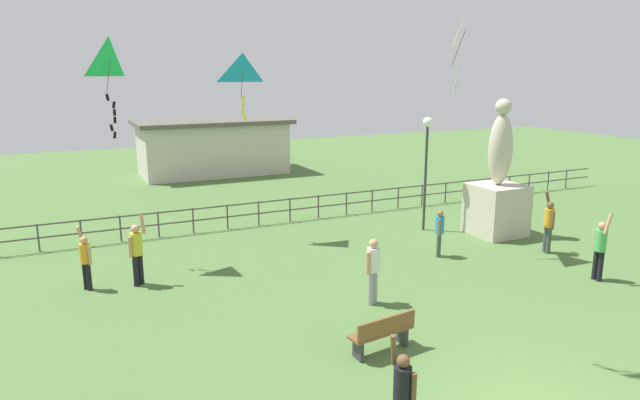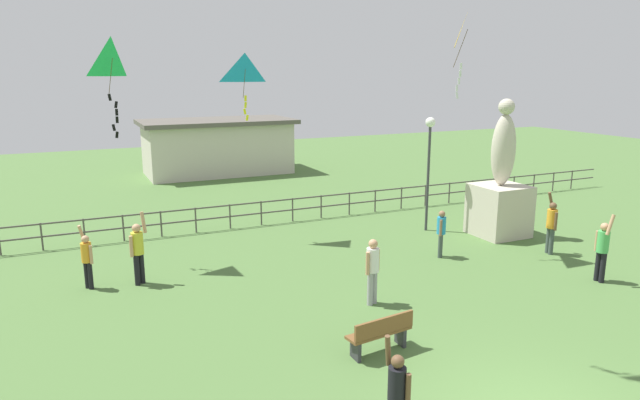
{
  "view_description": "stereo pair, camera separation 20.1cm",
  "coord_description": "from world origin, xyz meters",
  "views": [
    {
      "loc": [
        -7.03,
        -6.06,
        5.83
      ],
      "look_at": [
        -0.9,
        6.82,
        2.57
      ],
      "focal_mm": 31.53,
      "sensor_mm": 36.0,
      "label": 1
    },
    {
      "loc": [
        -6.85,
        -6.15,
        5.83
      ],
      "look_at": [
        -0.9,
        6.82,
        2.57
      ],
      "focal_mm": 31.53,
      "sensor_mm": 36.0,
      "label": 2
    }
  ],
  "objects": [
    {
      "name": "pavilion_building",
      "position": [
        1.32,
        26.0,
        1.6
      ],
      "size": [
        8.68,
        4.52,
        3.14
      ],
      "color": "beige",
      "rests_on": "ground_plane"
    },
    {
      "name": "person_4",
      "position": [
        -0.01,
        5.55,
        1.0
      ],
      "size": [
        0.49,
        0.32,
        1.73
      ],
      "color": "#99999E",
      "rests_on": "ground_plane"
    },
    {
      "name": "kite_2",
      "position": [
        -1.13,
        12.27,
        5.85
      ],
      "size": [
        1.2,
        0.82,
        2.21
      ],
      "color": "#198CD1"
    },
    {
      "name": "waterfront_railing",
      "position": [
        -0.26,
        14.0,
        0.62
      ],
      "size": [
        36.0,
        0.06,
        0.95
      ],
      "color": "#4C4742",
      "rests_on": "ground_plane"
    },
    {
      "name": "kite_0",
      "position": [
        4.57,
        8.05,
        7.0
      ],
      "size": [
        0.89,
        1.01,
        2.63
      ],
      "color": "yellow"
    },
    {
      "name": "person_0",
      "position": [
        6.66,
        4.24,
        1.02
      ],
      "size": [
        0.36,
        0.52,
        2.03
      ],
      "color": "black",
      "rests_on": "ground_plane"
    },
    {
      "name": "kite_6",
      "position": [
        -5.36,
        11.27,
        6.09
      ],
      "size": [
        0.97,
        0.85,
        2.86
      ],
      "color": "#1EB759"
    },
    {
      "name": "person_5",
      "position": [
        7.32,
        6.7,
        1.02
      ],
      "size": [
        0.4,
        0.53,
        2.02
      ],
      "color": "#3F4C47",
      "rests_on": "ground_plane"
    },
    {
      "name": "person_6",
      "position": [
        -5.24,
        9.48,
        1.03
      ],
      "size": [
        0.53,
        0.35,
        2.06
      ],
      "color": "black",
      "rests_on": "ground_plane"
    },
    {
      "name": "person_3",
      "position": [
        3.86,
        7.91,
        0.88
      ],
      "size": [
        0.34,
        0.37,
        1.53
      ],
      "color": "#3F4C47",
      "rests_on": "ground_plane"
    },
    {
      "name": "lamppost",
      "position": [
        5.28,
        10.71,
        3.1
      ],
      "size": [
        0.36,
        0.36,
        4.23
      ],
      "color": "#38383D",
      "rests_on": "ground_plane"
    },
    {
      "name": "park_bench",
      "position": [
        -1.14,
        3.23,
        0.46
      ],
      "size": [
        1.54,
        0.6,
        0.85
      ],
      "color": "brown",
      "rests_on": "ground_plane"
    },
    {
      "name": "statue_monument",
      "position": [
        7.31,
        9.11,
        1.52
      ],
      "size": [
        1.74,
        1.74,
        4.92
      ],
      "color": "beige",
      "rests_on": "ground_plane"
    },
    {
      "name": "person_1",
      "position": [
        -6.56,
        9.72,
        0.89
      ],
      "size": [
        0.33,
        0.47,
        1.78
      ],
      "color": "black",
      "rests_on": "ground_plane"
    },
    {
      "name": "person_2",
      "position": [
        -2.45,
        0.54,
        0.92
      ],
      "size": [
        0.3,
        0.47,
        1.83
      ],
      "color": "brown",
      "rests_on": "ground_plane"
    }
  ]
}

